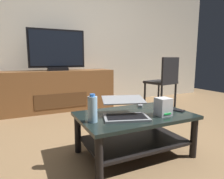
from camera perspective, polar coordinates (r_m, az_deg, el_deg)
name	(u,v)px	position (r m, az deg, el deg)	size (l,w,h in m)	color
ground_plane	(135,153)	(1.95, 6.71, -17.80)	(7.68, 7.68, 0.00)	olive
back_wall	(71,30)	(3.88, -11.74, 16.50)	(6.40, 0.12, 2.80)	beige
coffee_table	(134,127)	(1.82, 6.52, -10.66)	(1.00, 0.63, 0.38)	black
media_cabinet	(59,90)	(3.50, -15.25, -0.20)	(1.87, 0.51, 0.68)	brown
television	(57,51)	(3.44, -15.64, 10.74)	(0.92, 0.20, 0.68)	black
dining_chair	(164,80)	(3.55, 14.88, 2.80)	(0.52, 0.52, 0.90)	black
laptop	(125,110)	(1.68, 3.75, -5.95)	(0.46, 0.45, 0.15)	gray
router_box	(163,107)	(1.77, 14.64, -4.85)	(0.12, 0.12, 0.15)	silver
water_bottle_near	(93,109)	(1.53, -5.66, -5.63)	(0.07, 0.07, 0.22)	#99C6E5
cell_phone	(177,110)	(1.98, 18.23, -5.68)	(0.07, 0.14, 0.01)	black
tv_remote	(141,105)	(2.10, 8.30, -4.35)	(0.04, 0.16, 0.02)	#99999E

